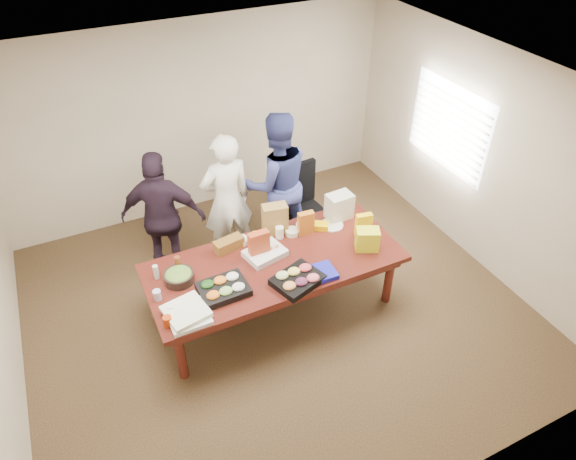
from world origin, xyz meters
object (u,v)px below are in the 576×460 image
person_right (277,183)px  sheet_cake (265,253)px  person_center (227,200)px  office_chair (306,211)px  salad_bowl (179,277)px  conference_table (275,285)px

person_right → sheet_cake: person_right is taller
person_center → sheet_cake: 1.02m
office_chair → salad_bowl: (-1.91, -0.79, 0.25)m
conference_table → salad_bowl: salad_bowl is taller
sheet_cake → salad_bowl: bearing=166.4°
person_center → person_right: person_right is taller
person_center → office_chair: bearing=167.1°
conference_table → office_chair: size_ratio=2.56×
conference_table → office_chair: 1.29m
person_center → salad_bowl: 1.35m
conference_table → office_chair: (0.88, 0.93, 0.17)m
office_chair → sheet_cake: bearing=-144.6°
person_right → sheet_cake: size_ratio=4.47×
conference_table → person_center: 1.25m
conference_table → sheet_cake: size_ratio=6.60×
person_right → salad_bowl: person_right is taller
office_chair → salad_bowl: size_ratio=3.47×
sheet_cake → salad_bowl: salad_bowl is taller
conference_table → person_right: size_ratio=1.48×
person_right → sheet_cake: bearing=64.9°
person_center → salad_bowl: (-0.91, -0.99, -0.09)m
office_chair → person_center: bearing=163.1°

